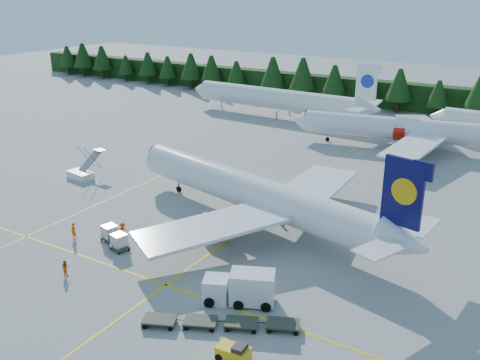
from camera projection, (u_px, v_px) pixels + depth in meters
The scene contains 16 objects.
ground at pixel (157, 245), 58.30m from camera, with size 320.00×320.00×0.00m, color gray.
taxi_stripe_a at pixel (169, 172), 81.17m from camera, with size 0.25×120.00×0.01m, color yellow.
taxi_stripe_b at pixel (288, 197), 71.48m from camera, with size 0.25×120.00×0.01m, color yellow.
taxi_stripe_cross at pixel (119, 269), 53.48m from camera, with size 80.00×0.25×0.01m, color yellow.
treeline_hedge at pixel (384, 94), 123.24m from camera, with size 220.00×4.00×6.00m, color black.
airliner_navy at pixel (245, 191), 63.62m from camera, with size 41.36×33.62×12.24m.
airliner_red at pixel (396, 129), 92.07m from camera, with size 38.49×31.40×11.27m.
airliner_far_left at pixel (270, 98), 114.49m from camera, with size 43.63×6.19×12.68m.
airstairs at pixel (82, 173), 78.38m from camera, with size 4.23×5.74×3.58m.
service_truck at pixel (239, 287), 47.34m from camera, with size 6.70×4.62×3.05m.
baggage_tug at pixel (234, 352), 40.30m from camera, with size 2.59×1.50×1.34m.
dolly_train at pixel (221, 321), 44.24m from camera, with size 12.29×7.43×0.16m.
uld_pair at pixel (114, 237), 57.92m from camera, with size 4.71×3.06×1.55m.
crew_a at pixel (74, 231), 59.39m from camera, with size 0.71×0.47×1.95m, color #FF5F05.
crew_b at pixel (65, 268), 52.04m from camera, with size 0.78×0.61×1.61m, color #ED6404.
crew_c at pixel (123, 231), 59.61m from camera, with size 0.77×0.52×1.87m, color #F24605.
Camera 1 is at (34.75, -40.13, 26.73)m, focal length 40.00 mm.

